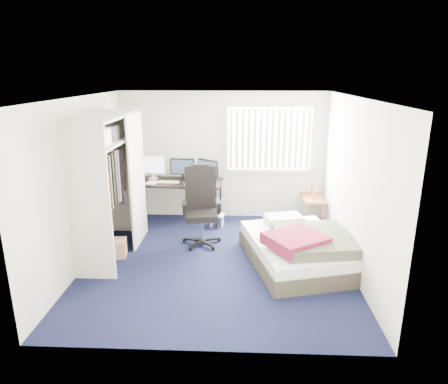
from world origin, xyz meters
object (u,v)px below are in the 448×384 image
Objects in this scene: office_chair at (201,214)px; nightstand at (312,200)px; desk at (179,180)px; bed at (300,248)px.

office_chair is 1.76× the size of nightstand.
office_chair reaches higher than nightstand.
desk is 2.82m from bed.
bed is at bearing -40.09° from desk.
desk is at bearing -179.21° from nightstand.
desk is at bearing 117.52° from office_chair.
desk is 1.27× the size of office_chair.
office_chair is 0.63× the size of bed.
desk is 1.19m from office_chair.
nightstand is 0.36× the size of bed.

